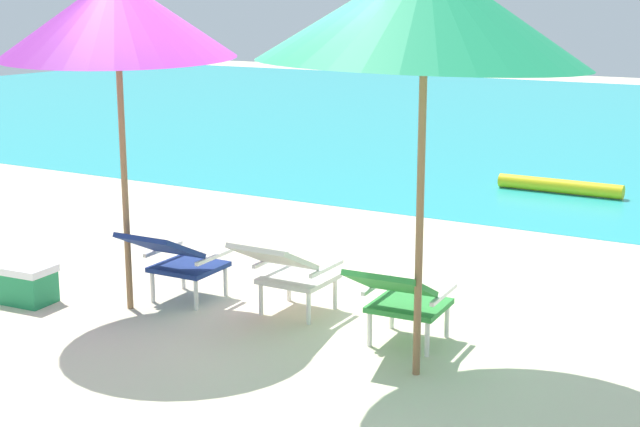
{
  "coord_description": "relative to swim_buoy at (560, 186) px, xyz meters",
  "views": [
    {
      "loc": [
        3.76,
        -5.96,
        2.48
      ],
      "look_at": [
        0.0,
        0.44,
        0.75
      ],
      "focal_mm": 52.68,
      "sensor_mm": 36.0,
      "label": 1
    }
  ],
  "objects": [
    {
      "name": "cooler_box",
      "position": [
        -2.53,
        -6.56,
        0.06
      ],
      "size": [
        0.49,
        0.35,
        0.32
      ],
      "color": "#1E844C",
      "rests_on": "ground_plane"
    },
    {
      "name": "beach_umbrella_left",
      "position": [
        -1.69,
        -6.23,
        2.23
      ],
      "size": [
        2.48,
        2.49,
        2.68
      ],
      "color": "olive",
      "rests_on": "ground_plane"
    },
    {
      "name": "lounge_chair_right",
      "position": [
        0.6,
        -5.95,
        0.31
      ],
      "size": [
        0.59,
        0.91,
        0.68
      ],
      "color": "#338E3D",
      "rests_on": "ground_plane"
    },
    {
      "name": "beach_umbrella_right",
      "position": [
        0.89,
        -6.3,
        2.29
      ],
      "size": [
        2.95,
        2.95,
        2.76
      ],
      "color": "olive",
      "rests_on": "ground_plane"
    },
    {
      "name": "swim_buoy",
      "position": [
        0.0,
        0.0,
        0.0
      ],
      "size": [
        1.6,
        0.18,
        0.18
      ],
      "primitive_type": "cylinder",
      "rotation": [
        0.0,
        1.57,
        0.0
      ],
      "color": "yellow",
      "rests_on": "ocean_band"
    },
    {
      "name": "lounge_chair_center",
      "position": [
        -0.46,
        -5.79,
        0.31
      ],
      "size": [
        0.55,
        0.88,
        0.68
      ],
      "color": "silver",
      "rests_on": "ground_plane"
    },
    {
      "name": "lounge_chair_left",
      "position": [
        -1.41,
        -5.97,
        0.31
      ],
      "size": [
        0.57,
        0.89,
        0.68
      ],
      "color": "navy",
      "rests_on": "ground_plane"
    },
    {
      "name": "ground_plane",
      "position": [
        -0.45,
        -1.74,
        -0.1
      ],
      "size": [
        40.0,
        40.0,
        0.0
      ],
      "primitive_type": "plane",
      "color": "beige"
    }
  ]
}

